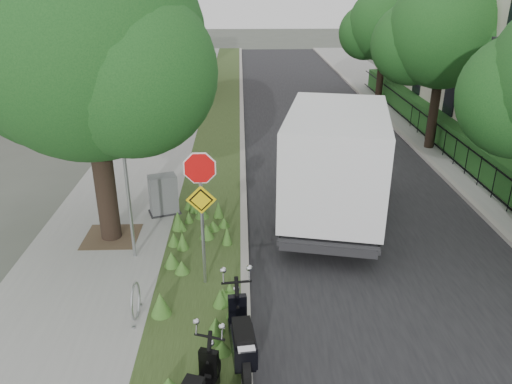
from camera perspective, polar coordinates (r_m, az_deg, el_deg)
ground at (r=11.03m, az=1.45°, el=-12.36°), size 120.00×120.00×0.00m
sidewalk_near at (r=20.31m, az=-12.23°, el=4.59°), size 3.50×60.00×0.12m
verge at (r=19.99m, az=-4.43°, el=4.77°), size 2.00×60.00×0.12m
kerb_near at (r=19.97m, az=-1.55°, el=4.82°), size 0.20×60.00×0.13m
road at (r=20.30m, az=8.41°, el=4.71°), size 7.00×60.00×0.01m
kerb_far at (r=21.18m, az=17.81°, el=4.78°), size 0.20×60.00×0.13m
footpath_far at (r=21.81m, az=22.04°, el=4.69°), size 3.20×60.00×0.12m
street_tree_main at (r=12.41m, az=-18.93°, el=14.63°), size 6.21×5.54×7.66m
bare_post at (r=11.86m, az=-14.56°, el=1.26°), size 0.08×0.08×4.00m
bike_hoop at (r=10.46m, az=-13.61°, el=-12.02°), size 0.06×0.78×0.77m
sign_assembly at (r=10.40m, az=-6.32°, el=-0.07°), size 0.94×0.08×3.22m
fence_far at (r=21.25m, az=19.81°, el=6.29°), size 0.04×24.00×1.00m
hedge_far at (r=21.51m, az=21.55°, el=6.24°), size 1.00×24.00×1.10m
brick_building at (r=32.27m, az=-18.88°, el=18.34°), size 9.40×10.40×8.30m
far_tree_b at (r=20.50m, az=20.50°, el=16.25°), size 4.83×4.31×6.56m
far_tree_c at (r=28.10m, az=14.38°, el=17.70°), size 4.37×3.89×5.93m
scooter_far at (r=9.10m, az=-1.59°, el=-16.91°), size 0.53×1.91×0.91m
box_truck at (r=13.99m, az=9.11°, el=3.84°), size 3.64×6.53×2.79m
utility_cabinet at (r=14.54m, az=-10.53°, el=-0.36°), size 1.01×0.83×1.15m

